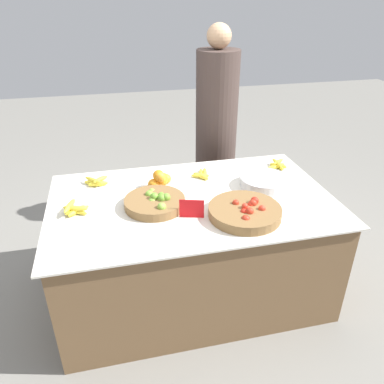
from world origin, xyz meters
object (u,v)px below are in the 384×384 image
object	(u,v)px
lime_bowl	(156,202)
metal_bowl	(264,182)
price_sign	(192,209)
vendor_person	(216,137)
tomato_basket	(245,212)

from	to	relation	value
lime_bowl	metal_bowl	size ratio (longest dim) A/B	1.16
price_sign	vendor_person	bearing A→B (deg)	84.43
tomato_basket	price_sign	distance (m)	0.31
lime_bowl	price_sign	world-z (taller)	price_sign
lime_bowl	metal_bowl	bearing A→B (deg)	7.58
lime_bowl	tomato_basket	bearing A→B (deg)	-24.94
tomato_basket	metal_bowl	distance (m)	0.41
metal_bowl	vendor_person	distance (m)	0.89
vendor_person	lime_bowl	bearing A→B (deg)	-124.08
metal_bowl	price_sign	size ratio (longest dim) A/B	2.31
tomato_basket	vendor_person	bearing A→B (deg)	81.66
lime_bowl	tomato_basket	size ratio (longest dim) A/B	0.87
price_sign	tomato_basket	bearing A→B (deg)	5.98
price_sign	vendor_person	xyz separation A→B (m)	(0.48, 1.15, -0.01)
price_sign	metal_bowl	bearing A→B (deg)	42.62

